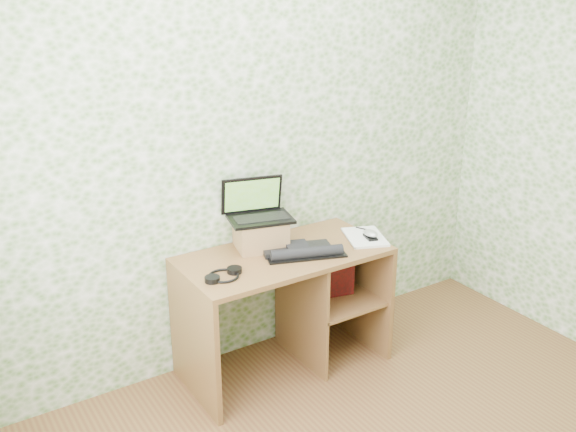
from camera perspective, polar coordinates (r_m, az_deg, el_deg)
wall_back at (r=3.75m, az=-2.94°, el=6.03°), size 3.50×0.00×3.50m
desk at (r=3.85m, az=0.39°, el=-6.58°), size 1.20×0.60×0.75m
riser at (r=3.73m, az=-2.44°, el=-1.59°), size 0.33×0.30×0.17m
laptop at (r=3.71m, az=-2.77°, el=0.63°), size 0.41×0.33×0.24m
keyboard at (r=3.65m, az=1.19°, el=-3.11°), size 0.46×0.36×0.06m
headphones at (r=3.41m, az=-5.75°, el=-5.26°), size 0.23×0.20×0.03m
notepad at (r=3.91m, az=6.85°, el=-1.87°), size 0.32×0.37×0.01m
mouse at (r=3.87m, az=7.34°, el=-1.70°), size 0.10×0.13×0.04m
pen at (r=4.00m, az=6.90°, el=-1.18°), size 0.06×0.12×0.01m
red_box at (r=3.93m, az=3.83°, el=-4.80°), size 0.29×0.15×0.34m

